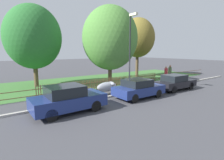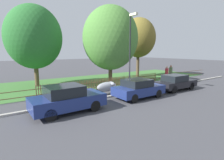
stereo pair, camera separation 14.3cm
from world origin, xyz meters
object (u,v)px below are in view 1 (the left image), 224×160
Objects in this scene: parked_car_black_saloon at (138,88)px; tree_nearest_kerb at (33,37)px; parked_car_silver_hatchback at (68,99)px; covered_motorcycle at (107,87)px; tree_mid_park at (138,38)px; parked_car_navy_estate at (175,82)px; pedestrian_by_lamp at (170,72)px; street_lamp at (131,45)px; pedestrian_near_fence at (166,73)px; tree_behind_motorcycle at (110,38)px.

tree_nearest_kerb is at bearing 120.82° from parked_car_black_saloon.
parked_car_black_saloon is (5.32, -0.07, -0.06)m from parked_car_silver_hatchback.
parked_car_silver_hatchback reaches higher than covered_motorcycle.
parked_car_black_saloon is 11.49m from tree_mid_park.
parked_car_navy_estate is (4.43, 0.02, -0.00)m from parked_car_black_saloon.
tree_nearest_kerb is 1.00× the size of tree_mid_park.
street_lamp reaches higher than pedestrian_by_lamp.
covered_motorcycle is 11.15m from tree_mid_park.
street_lamp reaches higher than pedestrian_near_fence.
parked_car_navy_estate is at bearing 38.27° from pedestrian_by_lamp.
pedestrian_near_fence is 0.29× the size of street_lamp.
tree_mid_park is at bearing 116.14° from pedestrian_near_fence.
parked_car_navy_estate is 5.22m from street_lamp.
tree_behind_motorcycle is at bearing 79.03° from parked_car_black_saloon.
parked_car_navy_estate is at bearing -55.84° from tree_behind_motorcycle.
tree_behind_motorcycle is at bearing -30.50° from tree_nearest_kerb.
parked_car_black_saloon is 2.13× the size of pedestrian_near_fence.
tree_mid_park is (6.25, 2.73, 0.46)m from tree_behind_motorcycle.
pedestrian_by_lamp is 0.29× the size of street_lamp.
parked_car_black_saloon is 0.49× the size of tree_behind_motorcycle.
pedestrian_near_fence is at bearing 22.83° from parked_car_black_saloon.
parked_car_black_saloon is at bearing -101.32° from tree_behind_motorcycle.
parked_car_black_saloon reaches higher than covered_motorcycle.
tree_mid_park reaches higher than covered_motorcycle.
tree_nearest_kerb is at bearing 122.37° from covered_motorcycle.
tree_mid_park is (12.34, -0.86, 0.41)m from tree_nearest_kerb.
tree_behind_motorcycle reaches higher than pedestrian_by_lamp.
parked_car_silver_hatchback is at bearing -135.92° from pedestrian_near_fence.
tree_mid_park is (7.26, 7.78, 4.33)m from parked_car_black_saloon.
covered_motorcycle is at bearing 160.52° from parked_car_navy_estate.
tree_nearest_kerb is at bearing 128.40° from street_lamp.
parked_car_navy_estate is 0.52× the size of tree_behind_motorcycle.
parked_car_black_saloon is at bearing -109.59° from street_lamp.
pedestrian_near_fence is at bearing 12.06° from parked_car_silver_hatchback.
pedestrian_by_lamp is (12.86, -5.60, -3.59)m from tree_nearest_kerb.
tree_behind_motorcycle reaches higher than parked_car_black_saloon.
pedestrian_by_lamp is at bearing 21.67° from parked_car_black_saloon.
tree_mid_park is 6.41m from pedestrian_near_fence.
parked_car_black_saloon is 4.43m from parked_car_navy_estate.
tree_mid_park is at bearing 30.81° from parked_car_silver_hatchback.
parked_car_navy_estate is at bearing -42.21° from tree_nearest_kerb.
parked_car_silver_hatchback is 0.53× the size of tree_behind_motorcycle.
tree_nearest_kerb is (-9.51, 8.62, 3.93)m from parked_car_navy_estate.
tree_nearest_kerb reaches higher than parked_car_navy_estate.
pedestrian_by_lamp is at bearing 44.02° from pedestrian_near_fence.
pedestrian_by_lamp reaches higher than covered_motorcycle.
tree_nearest_kerb is (0.24, 8.57, 3.86)m from parked_car_silver_hatchback.
tree_nearest_kerb is 0.99× the size of tree_behind_motorcycle.
pedestrian_near_fence is (12.12, 2.75, 0.24)m from parked_car_silver_hatchback.
tree_behind_motorcycle reaches higher than tree_mid_park.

